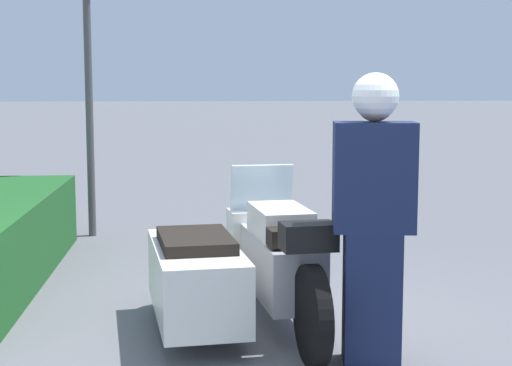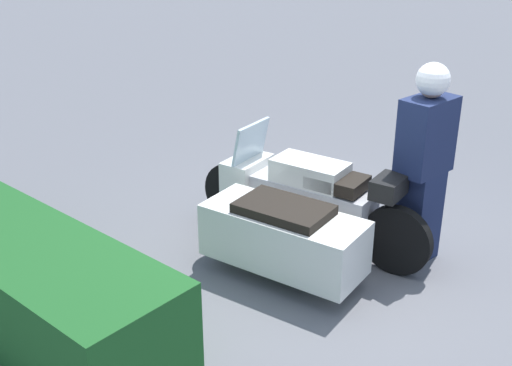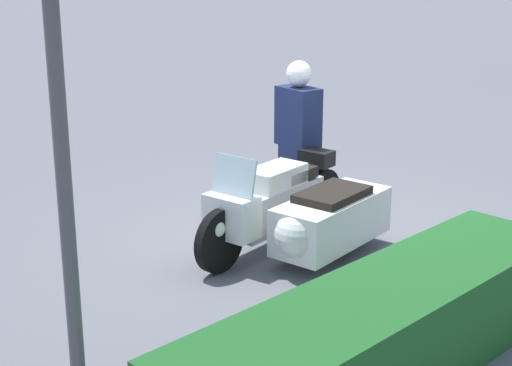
% 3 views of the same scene
% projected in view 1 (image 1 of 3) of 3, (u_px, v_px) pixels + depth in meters
% --- Properties ---
extents(ground_plane, '(160.00, 160.00, 0.00)m').
position_uv_depth(ground_plane, '(268.00, 348.00, 5.46)').
color(ground_plane, slate).
extents(police_motorcycle, '(2.51, 1.31, 1.16)m').
position_uv_depth(police_motorcycle, '(233.00, 265.00, 5.94)').
color(police_motorcycle, black).
rests_on(police_motorcycle, ground).
extents(officer_rider, '(0.38, 0.55, 1.90)m').
position_uv_depth(officer_rider, '(373.00, 213.00, 5.05)').
color(officer_rider, '#192347').
rests_on(officer_rider, ground).
extents(traffic_light_near, '(0.23, 0.27, 3.38)m').
position_uv_depth(traffic_light_near, '(87.00, 50.00, 9.21)').
color(traffic_light_near, '#4C4C4C').
rests_on(traffic_light_near, ground).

